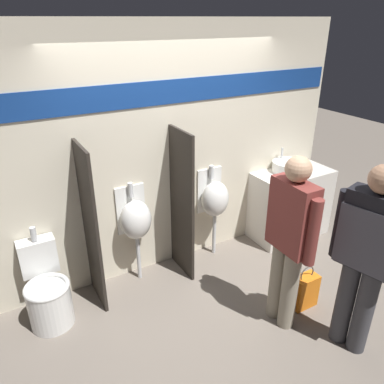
{
  "coord_description": "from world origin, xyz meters",
  "views": [
    {
      "loc": [
        -1.75,
        -2.87,
        2.69
      ],
      "look_at": [
        0.0,
        0.17,
        1.05
      ],
      "focal_mm": 35.0,
      "sensor_mm": 36.0,
      "label": 1
    }
  ],
  "objects": [
    {
      "name": "ground_plane",
      "position": [
        0.0,
        0.0,
        0.0
      ],
      "size": [
        16.0,
        16.0,
        0.0
      ],
      "primitive_type": "plane",
      "color": "#70665B"
    },
    {
      "name": "divider_near_counter",
      "position": [
        -1.04,
        0.32,
        0.84
      ],
      "size": [
        0.03,
        0.5,
        1.68
      ],
      "color": "#28231E",
      "rests_on": "ground_plane"
    },
    {
      "name": "display_wall",
      "position": [
        0.0,
        0.6,
        1.36
      ],
      "size": [
        4.29,
        0.07,
        2.7
      ],
      "color": "beige",
      "rests_on": "ground_plane"
    },
    {
      "name": "person_in_vest",
      "position": [
        0.72,
        -1.39,
        1.01
      ],
      "size": [
        0.32,
        0.59,
        1.73
      ],
      "rotation": [
        0.0,
        0.0,
        1.82
      ],
      "color": "#3D3D42",
      "rests_on": "ground_plane"
    },
    {
      "name": "toilet",
      "position": [
        -1.54,
        0.25,
        0.31
      ],
      "size": [
        0.42,
        0.58,
        0.93
      ],
      "color": "white",
      "rests_on": "ground_plane"
    },
    {
      "name": "cell_phone",
      "position": [
        1.27,
        0.2,
        0.91
      ],
      "size": [
        0.07,
        0.14,
        0.01
      ],
      "color": "#B7B7BC",
      "rests_on": "sink_counter"
    },
    {
      "name": "urinal_near_counter",
      "position": [
        -0.54,
        0.44,
        0.75
      ],
      "size": [
        0.34,
        0.29,
        1.14
      ],
      "color": "silver",
      "rests_on": "ground_plane"
    },
    {
      "name": "divider_mid",
      "position": [
        -0.04,
        0.32,
        0.84
      ],
      "size": [
        0.03,
        0.5,
        1.68
      ],
      "color": "#28231E",
      "rests_on": "ground_plane"
    },
    {
      "name": "person_with_lanyard",
      "position": [
        0.4,
        -0.86,
        0.93
      ],
      "size": [
        0.22,
        0.59,
        1.69
      ],
      "rotation": [
        0.0,
        0.0,
        1.56
      ],
      "color": "gray",
      "rests_on": "ground_plane"
    },
    {
      "name": "sink_basin",
      "position": [
        1.53,
        0.36,
        0.97
      ],
      "size": [
        0.42,
        0.42,
        0.27
      ],
      "color": "white",
      "rests_on": "sink_counter"
    },
    {
      "name": "sink_counter",
      "position": [
        1.58,
        0.31,
        0.45
      ],
      "size": [
        1.03,
        0.52,
        0.91
      ],
      "color": "silver",
      "rests_on": "ground_plane"
    },
    {
      "name": "shopping_bag",
      "position": [
        0.74,
        -0.84,
        0.18
      ],
      "size": [
        0.27,
        0.15,
        0.48
      ],
      "color": "orange",
      "rests_on": "ground_plane"
    },
    {
      "name": "urinal_far",
      "position": [
        0.46,
        0.44,
        0.75
      ],
      "size": [
        0.34,
        0.29,
        1.14
      ],
      "color": "silver",
      "rests_on": "ground_plane"
    }
  ]
}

